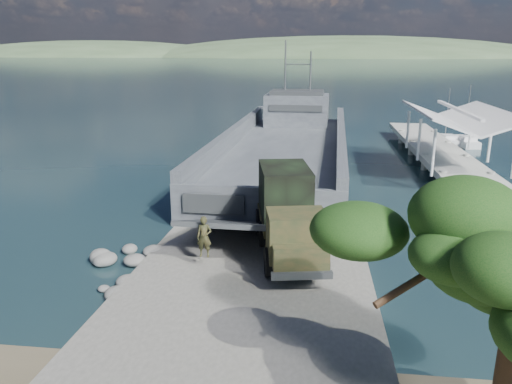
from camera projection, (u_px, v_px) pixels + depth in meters
name	position (u px, v px, depth m)	size (l,w,h in m)	color
ground	(251.00, 284.00, 21.02)	(1400.00, 1400.00, 0.00)	#162D36
boat_ramp	(248.00, 289.00, 19.99)	(10.00, 18.00, 0.50)	#66655D
shoreline_rocks	(114.00, 271.00, 22.20)	(3.20, 5.60, 0.90)	#5F605D
distant_headlands	(361.00, 57.00, 549.41)	(1000.00, 240.00, 48.00)	#3D5535
pier	(457.00, 160.00, 36.99)	(6.40, 44.00, 6.10)	#A2A198
landing_craft	(286.00, 155.00, 41.77)	(10.79, 37.93, 11.17)	#41464D
military_truck	(288.00, 212.00, 22.85)	(3.79, 8.14, 3.64)	black
soldier	(204.00, 245.00, 21.44)	(0.66, 0.43, 1.80)	#24311B
sailboat_near	(445.00, 140.00, 52.09)	(2.12, 4.89, 5.77)	white
sailboat_far	(465.00, 142.00, 50.97)	(1.91, 5.21, 6.22)	white
overhang_tree	(492.00, 276.00, 10.48)	(6.81, 6.28, 6.19)	#351F15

